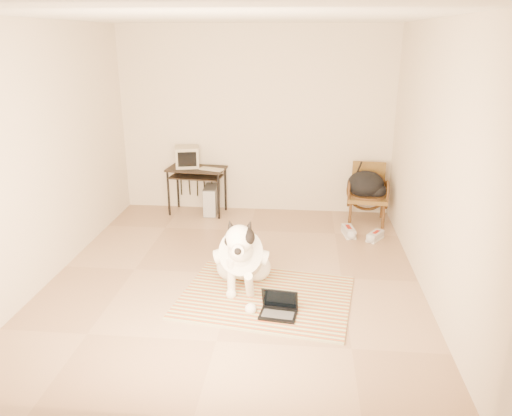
# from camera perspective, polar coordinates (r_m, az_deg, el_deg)

# --- Properties ---
(floor) EXTENTS (4.50, 4.50, 0.00)m
(floor) POSITION_cam_1_polar(r_m,az_deg,el_deg) (5.66, -2.28, -7.52)
(floor) COLOR tan
(floor) RESTS_ON ground
(ceiling) EXTENTS (4.50, 4.50, 0.00)m
(ceiling) POSITION_cam_1_polar(r_m,az_deg,el_deg) (5.06, -2.71, 20.98)
(ceiling) COLOR white
(ceiling) RESTS_ON wall_back
(wall_back) EXTENTS (4.50, 0.00, 4.50)m
(wall_back) POSITION_cam_1_polar(r_m,az_deg,el_deg) (7.39, -0.07, 9.88)
(wall_back) COLOR beige
(wall_back) RESTS_ON floor
(wall_front) EXTENTS (4.50, 0.00, 4.50)m
(wall_front) POSITION_cam_1_polar(r_m,az_deg,el_deg) (3.08, -8.17, -3.62)
(wall_front) COLOR beige
(wall_front) RESTS_ON floor
(wall_left) EXTENTS (0.00, 4.50, 4.50)m
(wall_left) POSITION_cam_1_polar(r_m,az_deg,el_deg) (5.81, -22.51, 5.91)
(wall_left) COLOR beige
(wall_left) RESTS_ON floor
(wall_right) EXTENTS (0.00, 4.50, 4.50)m
(wall_right) POSITION_cam_1_polar(r_m,az_deg,el_deg) (5.31, 19.53, 5.13)
(wall_right) COLOR beige
(wall_right) RESTS_ON floor
(rug) EXTENTS (1.87, 1.53, 0.02)m
(rug) POSITION_cam_1_polar(r_m,az_deg,el_deg) (5.17, 1.11, -10.12)
(rug) COLOR #BC4F23
(rug) RESTS_ON floor
(dog) EXTENTS (0.59, 1.22, 0.89)m
(dog) POSITION_cam_1_polar(r_m,az_deg,el_deg) (5.21, -1.58, -5.64)
(dog) COLOR white
(dog) RESTS_ON rug
(laptop) EXTENTS (0.38, 0.29, 0.24)m
(laptop) POSITION_cam_1_polar(r_m,az_deg,el_deg) (4.84, 2.62, -11.37)
(laptop) COLOR black
(laptop) RESTS_ON rug
(computer_desk) EXTENTS (0.88, 0.55, 0.70)m
(computer_desk) POSITION_cam_1_polar(r_m,az_deg,el_deg) (7.41, -6.81, 3.83)
(computer_desk) COLOR black
(computer_desk) RESTS_ON floor
(crt_monitor) EXTENTS (0.40, 0.39, 0.30)m
(crt_monitor) POSITION_cam_1_polar(r_m,az_deg,el_deg) (7.44, -7.89, 5.81)
(crt_monitor) COLOR tan
(crt_monitor) RESTS_ON computer_desk
(desk_keyboard) EXTENTS (0.37, 0.23, 0.02)m
(desk_keyboard) POSITION_cam_1_polar(r_m,az_deg,el_deg) (7.25, -5.11, 4.45)
(desk_keyboard) COLOR tan
(desk_keyboard) RESTS_ON computer_desk
(pc_tower) EXTENTS (0.21, 0.45, 0.42)m
(pc_tower) POSITION_cam_1_polar(r_m,az_deg,el_deg) (7.49, -5.15, 0.92)
(pc_tower) COLOR #48484A
(pc_tower) RESTS_ON floor
(rattan_chair) EXTENTS (0.59, 0.58, 0.83)m
(rattan_chair) POSITION_cam_1_polar(r_m,az_deg,el_deg) (7.27, 12.63, 1.67)
(rattan_chair) COLOR brown
(rattan_chair) RESTS_ON floor
(backpack) EXTENTS (0.55, 0.42, 0.38)m
(backpack) POSITION_cam_1_polar(r_m,az_deg,el_deg) (7.16, 12.60, 2.56)
(backpack) COLOR black
(backpack) RESTS_ON rattan_chair
(sneaker_left) EXTENTS (0.18, 0.35, 0.11)m
(sneaker_left) POSITION_cam_1_polar(r_m,az_deg,el_deg) (6.79, 10.54, -2.68)
(sneaker_left) COLOR silver
(sneaker_left) RESTS_ON floor
(sneaker_right) EXTENTS (0.27, 0.32, 0.11)m
(sneaker_right) POSITION_cam_1_polar(r_m,az_deg,el_deg) (6.72, 13.47, -3.17)
(sneaker_right) COLOR silver
(sneaker_right) RESTS_ON floor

